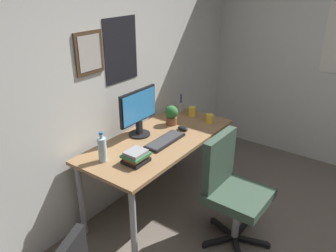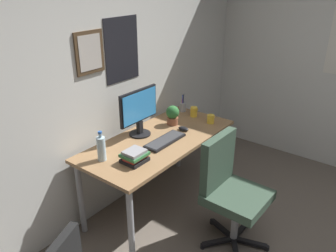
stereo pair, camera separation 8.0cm
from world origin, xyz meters
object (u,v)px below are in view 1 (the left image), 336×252
coffee_mug_near (192,111)px  potted_plant (171,114)px  keyboard (165,141)px  coffee_mug_far (209,118)px  water_bottle (102,149)px  office_chair (231,186)px  monitor (138,111)px  pen_cup (181,106)px  book_stack_left (136,157)px  computer_mouse (183,128)px

coffee_mug_near → potted_plant: size_ratio=0.56×
keyboard → potted_plant: 0.41m
potted_plant → coffee_mug_far: bearing=-47.3°
coffee_mug_far → water_bottle: bearing=165.5°
coffee_mug_near → coffee_mug_far: 0.23m
office_chair → water_bottle: water_bottle is taller
keyboard → coffee_mug_far: bearing=-9.4°
office_chair → monitor: 1.04m
coffee_mug_far → coffee_mug_near: bearing=79.9°
monitor → pen_cup: monitor is taller
keyboard → book_stack_left: 0.43m
office_chair → keyboard: office_chair is taller
potted_plant → computer_mouse: bearing=-106.8°
computer_mouse → keyboard: bearing=-177.8°
keyboard → pen_cup: 0.77m
computer_mouse → water_bottle: bearing=167.5°
water_bottle → book_stack_left: water_bottle is taller
computer_mouse → coffee_mug_far: coffee_mug_far is taller
office_chair → book_stack_left: bearing=124.1°
computer_mouse → pen_cup: bearing=36.5°
water_bottle → pen_cup: 1.27m
coffee_mug_near → book_stack_left: 1.09m
water_bottle → coffee_mug_far: 1.21m
water_bottle → coffee_mug_near: (1.21, -0.07, -0.05)m
monitor → keyboard: size_ratio=1.07×
keyboard → computer_mouse: bearing=2.2°
office_chair → pen_cup: 1.22m
pen_cup → water_bottle: bearing=-175.2°
keyboard → potted_plant: size_ratio=2.21×
office_chair → coffee_mug_far: 0.86m
coffee_mug_far → computer_mouse: bearing=160.2°
monitor → computer_mouse: monitor is taller
potted_plant → water_bottle: bearing=178.7°
monitor → coffee_mug_near: (0.68, -0.15, -0.19)m
computer_mouse → coffee_mug_near: 0.37m
keyboard → computer_mouse: computer_mouse is taller
coffee_mug_near → water_bottle: bearing=176.6°
office_chair → pen_cup: (0.70, 0.97, 0.26)m
potted_plant → pen_cup: bearing=19.7°
keyboard → office_chair: bearing=-89.7°
keyboard → water_bottle: (-0.56, 0.20, 0.09)m
computer_mouse → pen_cup: 0.50m
coffee_mug_near → book_stack_left: (-1.08, -0.16, -0.00)m
pen_cup → potted_plant: bearing=-160.3°
office_chair → monitor: bearing=91.6°
coffee_mug_near → pen_cup: pen_cup is taller
monitor → book_stack_left: monitor is taller
monitor → computer_mouse: 0.48m
monitor → book_stack_left: 0.54m
office_chair → coffee_mug_near: size_ratio=8.63×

